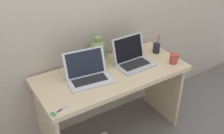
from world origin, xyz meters
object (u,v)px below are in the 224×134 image
(laptop_left, at_px, (87,72))
(green_vase, at_px, (98,50))
(coffee_mug, at_px, (174,59))
(pen_cup, at_px, (156,48))
(scissors, at_px, (57,112))
(laptop_right, at_px, (132,57))

(laptop_left, bearing_deg, green_vase, 43.47)
(laptop_left, distance_m, coffee_mug, 0.80)
(green_vase, xyz_separation_m, coffee_mug, (0.56, -0.41, -0.06))
(green_vase, distance_m, pen_cup, 0.59)
(coffee_mug, bearing_deg, scissors, -176.26)
(pen_cup, bearing_deg, laptop_left, -176.48)
(coffee_mug, bearing_deg, laptop_left, 166.03)
(laptop_left, bearing_deg, laptop_right, 0.68)
(coffee_mug, relative_size, pen_cup, 0.58)
(green_vase, relative_size, scissors, 1.62)
(laptop_left, height_order, laptop_right, laptop_right)
(green_vase, distance_m, coffee_mug, 0.69)
(scissors, bearing_deg, pen_cup, 15.27)
(green_vase, distance_m, scissors, 0.78)
(laptop_right, xyz_separation_m, pen_cup, (0.33, 0.04, -0.01))
(laptop_left, height_order, green_vase, green_vase)
(coffee_mug, distance_m, scissors, 1.17)
(laptop_right, height_order, scissors, laptop_right)
(laptop_left, relative_size, scissors, 2.59)
(laptop_left, xyz_separation_m, coffee_mug, (0.78, -0.19, -0.01))
(pen_cup, height_order, scissors, pen_cup)
(green_vase, bearing_deg, laptop_left, -136.53)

